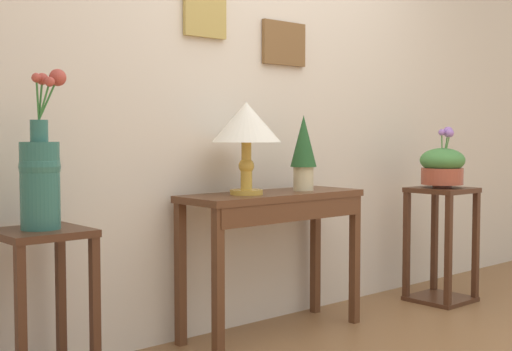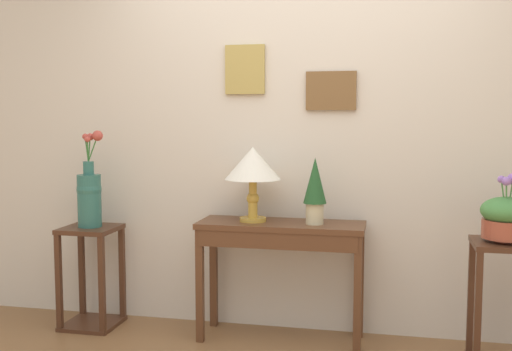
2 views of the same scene
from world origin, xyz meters
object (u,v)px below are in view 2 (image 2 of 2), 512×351
Objects in this scene: flower_vase_tall_left at (89,193)px; pedestal_stand_left at (91,277)px; table_lamp at (253,166)px; planter_bowl_wide_right at (507,217)px; potted_plant_on_console at (315,188)px; console_table at (280,243)px; pedestal_stand_right at (503,306)px.

pedestal_stand_left is at bearing 164.01° from flower_vase_tall_left.
table_lamp is 1.22× the size of planter_bowl_wide_right.
table_lamp is at bearing 177.44° from potted_plant_on_console.
table_lamp is 1.14× the size of potted_plant_on_console.
potted_plant_on_console is 0.60× the size of pedestal_stand_left.
table_lamp is 1.12m from flower_vase_tall_left.
table_lamp is 0.69× the size of pedestal_stand_left.
pedestal_stand_left is (-1.50, -0.01, -0.64)m from potted_plant_on_console.
console_table is at bearing -178.89° from potted_plant_on_console.
potted_plant_on_console is at bearing -2.56° from table_lamp.
potted_plant_on_console reaches higher than console_table.
potted_plant_on_console is 1.25m from pedestal_stand_right.
table_lamp is at bearing 173.18° from console_table.
flower_vase_tall_left is 1.68× the size of planter_bowl_wide_right.
console_table is 1.52× the size of pedestal_stand_left.
table_lamp reaches higher than planter_bowl_wide_right.
pedestal_stand_left is 2.63m from planter_bowl_wide_right.
potted_plant_on_console is 0.57× the size of pedestal_stand_right.
pedestal_stand_right is at bearing -6.95° from console_table.
pedestal_stand_right is (2.57, -0.15, -0.54)m from flower_vase_tall_left.
flower_vase_tall_left is (-1.49, -0.01, -0.08)m from potted_plant_on_console.
console_table is 0.41m from potted_plant_on_console.
flower_vase_tall_left is at bearing -179.74° from console_table.
planter_bowl_wide_right reaches higher than pedestal_stand_left.
potted_plant_on_console reaches higher than planter_bowl_wide_right.
potted_plant_on_console is (0.39, -0.02, -0.12)m from table_lamp.
flower_vase_tall_left is at bearing -179.62° from potted_plant_on_console.
flower_vase_tall_left is (0.00, -0.00, 0.56)m from pedestal_stand_left.
table_lamp is 1.34m from pedestal_stand_left.
pedestal_stand_left is 1.78× the size of planter_bowl_wide_right.
pedestal_stand_left is 0.56m from flower_vase_tall_left.
flower_vase_tall_left reaches higher than potted_plant_on_console.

